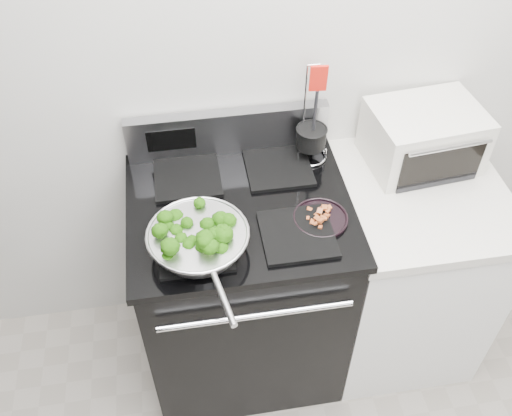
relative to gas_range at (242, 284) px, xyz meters
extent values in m
cube|color=silver|center=(0.30, 0.34, 0.86)|extent=(4.00, 0.02, 2.70)
cube|color=black|center=(0.00, 0.00, -0.03)|extent=(0.76, 0.66, 0.92)
cube|color=black|center=(0.00, 0.00, 0.45)|extent=(0.79, 0.69, 0.03)
cube|color=#99999E|center=(0.00, 0.30, 0.55)|extent=(0.76, 0.05, 0.18)
cube|color=black|center=(-0.17, -0.17, 0.47)|extent=(0.24, 0.24, 0.01)
cube|color=black|center=(0.17, -0.17, 0.47)|extent=(0.24, 0.24, 0.01)
cube|color=black|center=(-0.17, 0.17, 0.47)|extent=(0.24, 0.24, 0.01)
cube|color=black|center=(0.17, 0.17, 0.47)|extent=(0.24, 0.24, 0.01)
cube|color=white|center=(0.68, 0.00, -0.05)|extent=(0.60, 0.66, 0.88)
cube|color=beige|center=(0.68, 0.00, 0.41)|extent=(0.62, 0.68, 0.04)
torus|color=silver|center=(-0.16, -0.18, 0.54)|extent=(0.33, 0.33, 0.01)
cylinder|color=silver|center=(-0.11, -0.44, 0.54)|extent=(0.06, 0.20, 0.02)
cylinder|color=black|center=(0.26, -0.12, 0.47)|extent=(0.19, 0.19, 0.01)
cylinder|color=black|center=(0.30, 0.21, 0.56)|extent=(0.11, 0.11, 0.08)
cylinder|color=black|center=(0.30, 0.21, 0.65)|extent=(0.01, 0.01, 0.24)
cube|color=red|center=(0.30, 0.21, 0.82)|extent=(0.06, 0.02, 0.10)
cube|color=beige|center=(0.72, 0.16, 0.55)|extent=(0.43, 0.34, 0.23)
cube|color=black|center=(0.72, 0.01, 0.54)|extent=(0.32, 0.04, 0.16)
camera|label=1|loc=(-0.17, -1.40, 1.88)|focal=40.00mm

